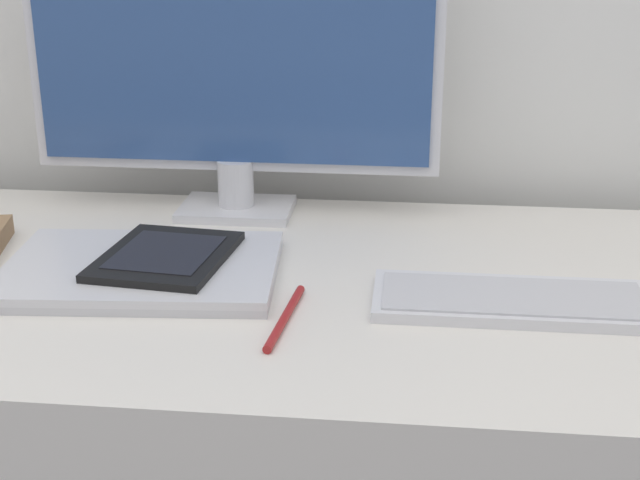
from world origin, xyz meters
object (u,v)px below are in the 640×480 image
Objects in this scene: keyboard at (512,300)px; laptop at (142,269)px; pen at (285,317)px; monitor at (231,35)px; ereader at (166,256)px.

keyboard is 0.42m from laptop.
pen is (-0.23, -0.06, -0.00)m from keyboard.
pen is (0.18, -0.10, -0.00)m from laptop.
pen is (0.12, -0.34, -0.24)m from monitor.
laptop is at bearing -159.18° from ereader.
monitor is 3.74× the size of pen.
monitor reaches higher than pen.
keyboard is at bearing -5.03° from laptop.
keyboard is 1.58× the size of ereader.
ereader is at bearing 20.82° from laptop.
ereader is at bearing -99.10° from monitor.
laptop is (-0.06, -0.24, -0.23)m from monitor.
laptop is 0.03m from ereader.
keyboard is 0.39m from ereader.
keyboard is 1.99× the size of pen.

